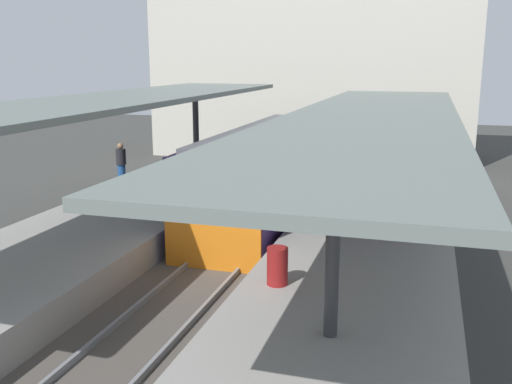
# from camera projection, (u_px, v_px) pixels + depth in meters

# --- Properties ---
(ground_plane) EXTENTS (80.00, 80.00, 0.00)m
(ground_plane) POSITION_uv_depth(u_px,v_px,m) (220.00, 270.00, 15.69)
(ground_plane) COLOR #383835
(platform_left) EXTENTS (4.40, 28.00, 1.00)m
(platform_left) POSITION_uv_depth(u_px,v_px,m) (96.00, 240.00, 16.63)
(platform_left) COLOR gray
(platform_left) RESTS_ON ground_plane
(platform_right) EXTENTS (4.40, 28.00, 1.00)m
(platform_right) POSITION_uv_depth(u_px,v_px,m) (362.00, 266.00, 14.52)
(platform_right) COLOR gray
(platform_right) RESTS_ON ground_plane
(track_ballast) EXTENTS (3.20, 28.00, 0.20)m
(track_ballast) POSITION_uv_depth(u_px,v_px,m) (220.00, 266.00, 15.66)
(track_ballast) COLOR #4C4742
(track_ballast) RESTS_ON ground_plane
(rail_near_side) EXTENTS (0.08, 28.00, 0.14)m
(rail_near_side) POSITION_uv_depth(u_px,v_px,m) (195.00, 258.00, 15.83)
(rail_near_side) COLOR slate
(rail_near_side) RESTS_ON track_ballast
(rail_far_side) EXTENTS (0.08, 28.00, 0.14)m
(rail_far_side) POSITION_uv_depth(u_px,v_px,m) (245.00, 263.00, 15.43)
(rail_far_side) COLOR slate
(rail_far_side) RESTS_ON track_ballast
(commuter_train) EXTENTS (2.78, 10.79, 3.10)m
(commuter_train) POSITION_uv_depth(u_px,v_px,m) (267.00, 174.00, 19.80)
(commuter_train) COLOR #472D6B
(commuter_train) RESTS_ON track_ballast
(canopy_left) EXTENTS (4.18, 21.00, 3.48)m
(canopy_left) POSITION_uv_depth(u_px,v_px,m) (113.00, 102.00, 17.08)
(canopy_left) COLOR #333335
(canopy_left) RESTS_ON platform_left
(canopy_right) EXTENTS (4.18, 21.00, 3.23)m
(canopy_right) POSITION_uv_depth(u_px,v_px,m) (374.00, 117.00, 15.02)
(canopy_right) COLOR #333335
(canopy_right) RESTS_ON platform_right
(platform_bench) EXTENTS (1.40, 0.41, 0.86)m
(platform_bench) POSITION_uv_depth(u_px,v_px,m) (412.00, 210.00, 16.21)
(platform_bench) COLOR black
(platform_bench) RESTS_ON platform_right
(platform_sign) EXTENTS (0.90, 0.08, 2.21)m
(platform_sign) POSITION_uv_depth(u_px,v_px,m) (342.00, 161.00, 17.14)
(platform_sign) COLOR #262628
(platform_sign) RESTS_ON platform_right
(litter_bin) EXTENTS (0.44, 0.44, 0.80)m
(litter_bin) POSITION_uv_depth(u_px,v_px,m) (277.00, 266.00, 11.96)
(litter_bin) COLOR maroon
(litter_bin) RESTS_ON platform_right
(passenger_near_bench) EXTENTS (0.36, 0.36, 1.65)m
(passenger_near_bench) POSITION_uv_depth(u_px,v_px,m) (121.00, 165.00, 20.86)
(passenger_near_bench) COLOR navy
(passenger_near_bench) RESTS_ON platform_left
(passenger_mid_platform) EXTENTS (0.36, 0.36, 1.73)m
(passenger_mid_platform) POSITION_uv_depth(u_px,v_px,m) (370.00, 201.00, 15.41)
(passenger_mid_platform) COLOR #7A337A
(passenger_mid_platform) RESTS_ON platform_right
(station_building_backdrop) EXTENTS (18.00, 6.00, 11.00)m
(station_building_backdrop) POSITION_uv_depth(u_px,v_px,m) (313.00, 61.00, 33.54)
(station_building_backdrop) COLOR beige
(station_building_backdrop) RESTS_ON ground_plane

